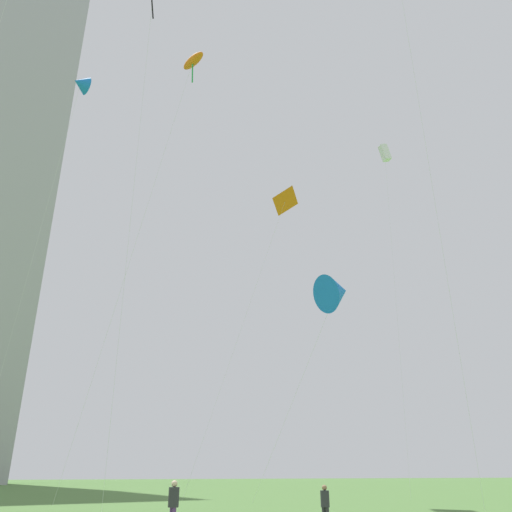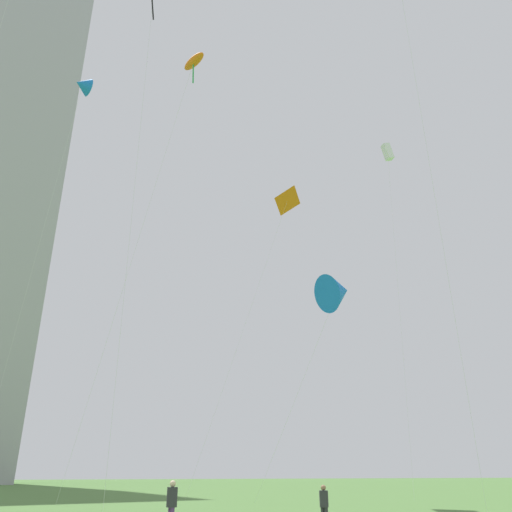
# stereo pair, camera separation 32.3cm
# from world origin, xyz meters

# --- Properties ---
(person_standing_2) EXTENTS (0.39, 0.39, 1.75)m
(person_standing_2) POSITION_xyz_m (-3.41, 7.17, 1.01)
(person_standing_2) COLOR #593372
(person_standing_2) RESTS_ON ground
(person_standing_3) EXTENTS (0.35, 0.35, 1.56)m
(person_standing_3) POSITION_xyz_m (2.58, 7.12, 0.90)
(person_standing_3) COLOR #2D2D33
(person_standing_3) RESTS_ON ground
(kite_flying_1) EXTENTS (4.02, 4.31, 32.74)m
(kite_flying_1) POSITION_xyz_m (-10.78, 23.17, 31.92)
(kite_flying_1) COLOR silver
(kite_flying_1) RESTS_ON ground
(kite_flying_2) EXTENTS (6.99, 10.34, 31.19)m
(kite_flying_2) POSITION_xyz_m (-2.42, 16.60, 30.59)
(kite_flying_2) COLOR silver
(kite_flying_2) RESTS_ON ground
(kite_flying_3) EXTENTS (8.85, 4.64, 26.18)m
(kite_flying_3) POSITION_xyz_m (8.28, 26.47, 25.40)
(kite_flying_3) COLOR silver
(kite_flying_3) RESTS_ON ground
(kite_flying_4) EXTENTS (3.49, 3.05, 34.99)m
(kite_flying_4) POSITION_xyz_m (20.43, 27.67, 33.92)
(kite_flying_4) COLOR silver
(kite_flying_4) RESTS_ON ground
(kite_flying_7) EXTENTS (4.32, 11.08, 14.21)m
(kite_flying_7) POSITION_xyz_m (7.53, 15.17, 12.75)
(kite_flying_7) COLOR silver
(kite_flying_7) RESTS_ON ground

